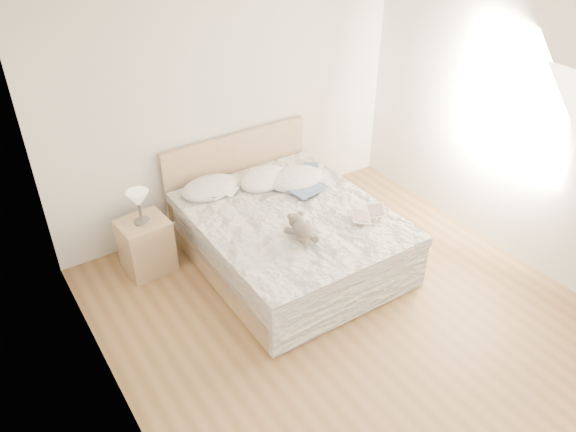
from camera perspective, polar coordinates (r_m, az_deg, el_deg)
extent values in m
cube|color=brown|center=(5.08, 7.33, -11.11)|extent=(4.00, 4.50, 0.00)
cube|color=white|center=(3.74, 10.44, 19.90)|extent=(4.00, 4.50, 0.00)
cube|color=silver|center=(5.92, -5.91, 11.54)|extent=(4.00, 0.02, 2.70)
cube|color=silver|center=(3.48, -17.50, -7.59)|extent=(0.02, 4.50, 2.70)
cube|color=silver|center=(5.66, 24.29, 7.62)|extent=(0.02, 4.50, 2.70)
cube|color=white|center=(5.76, 22.07, 9.69)|extent=(0.02, 1.30, 1.10)
cube|color=tan|center=(5.70, 0.06, -3.67)|extent=(1.68, 2.08, 0.20)
cube|color=white|center=(5.56, 0.06, -1.62)|extent=(1.60, 2.00, 0.30)
cube|color=white|center=(5.42, 0.35, -0.23)|extent=(1.72, 2.05, 0.10)
cube|color=tan|center=(6.24, -5.20, 4.12)|extent=(1.70, 0.06, 1.00)
cube|color=#A18360|center=(5.66, -14.22, -2.92)|extent=(0.48, 0.43, 0.56)
cylinder|color=#4B4641|center=(5.50, -14.62, -0.51)|extent=(0.15, 0.15, 0.02)
cylinder|color=#443E38|center=(5.44, -14.79, 0.49)|extent=(0.03, 0.03, 0.21)
cone|color=white|center=(5.37, -14.99, 1.69)|extent=(0.24, 0.24, 0.15)
ellipsoid|color=white|center=(5.76, -7.91, 2.87)|extent=(0.64, 0.48, 0.18)
ellipsoid|color=white|center=(5.87, -2.39, 3.78)|extent=(0.66, 0.52, 0.17)
ellipsoid|color=white|center=(5.87, 0.78, 3.83)|extent=(0.66, 0.49, 0.19)
cube|color=white|center=(5.68, -7.19, 2.33)|extent=(0.43, 0.40, 0.03)
cube|color=#F5E5C8|center=(5.37, 8.17, 0.19)|extent=(0.44, 0.41, 0.02)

